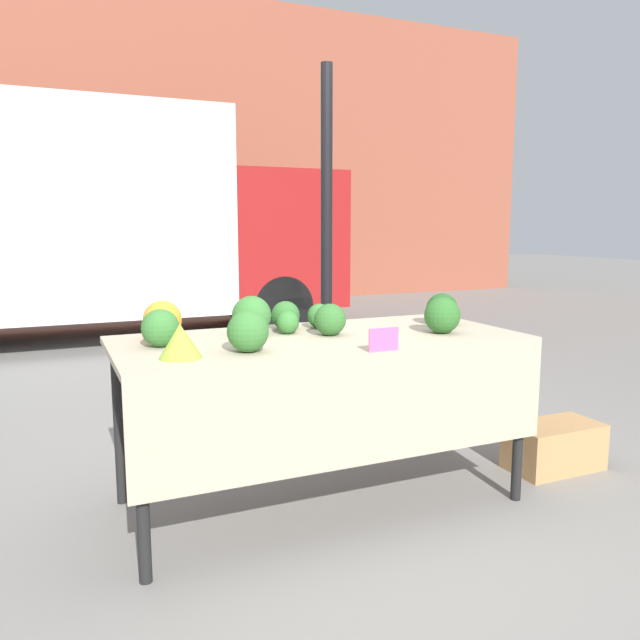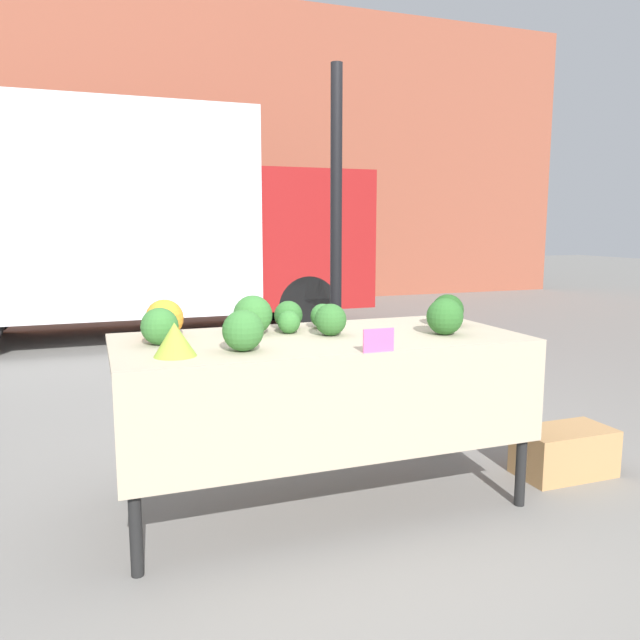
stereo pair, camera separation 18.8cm
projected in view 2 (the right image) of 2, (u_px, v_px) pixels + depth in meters
ground_plane at (320, 501)px, 3.08m from camera, size 40.00×40.00×0.00m
building_facade at (148, 151)px, 10.40m from camera, size 16.00×0.60×5.14m
tent_pole at (336, 259)px, 3.79m from camera, size 0.07×0.07×2.28m
parked_truck at (123, 220)px, 7.40m from camera, size 5.44×1.89×2.66m
market_table at (325, 360)px, 2.91m from camera, size 1.91×0.87×0.82m
orange_cauliflower at (164, 318)px, 2.93m from camera, size 0.18×0.18×0.18m
romanesco_head at (175, 339)px, 2.50m from camera, size 0.17×0.17×0.14m
broccoli_head_0 at (289, 322)px, 3.03m from camera, size 0.11×0.11×0.11m
broccoli_head_1 at (243, 331)px, 2.60m from camera, size 0.17×0.17×0.17m
broccoli_head_2 at (160, 326)px, 2.74m from camera, size 0.17×0.17×0.17m
broccoli_head_3 at (331, 320)px, 2.97m from camera, size 0.15×0.15×0.15m
broccoli_head_4 at (288, 315)px, 3.16m from camera, size 0.14×0.14×0.14m
broccoli_head_5 at (253, 315)px, 3.01m from camera, size 0.19×0.19×0.19m
broccoli_head_6 at (448, 310)px, 3.26m from camera, size 0.17×0.17×0.17m
broccoli_head_7 at (445, 317)px, 3.00m from camera, size 0.18×0.18×0.18m
broccoli_head_8 at (323, 316)px, 3.19m from camera, size 0.13×0.13×0.13m
price_sign at (379, 340)px, 2.59m from camera, size 0.14×0.01×0.10m
produce_crate at (564, 452)px, 3.38m from camera, size 0.52×0.29×0.26m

